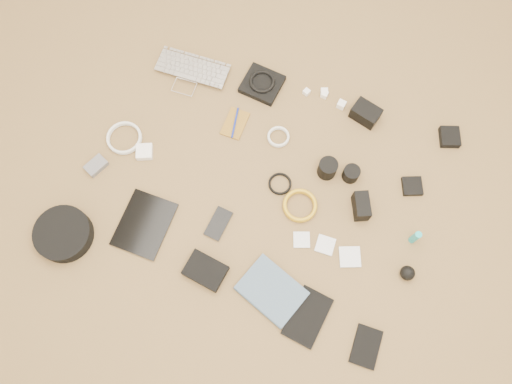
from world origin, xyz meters
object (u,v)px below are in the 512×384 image
(tablet, at_px, (144,224))
(phone, at_px, (218,224))
(paperback, at_px, (257,309))
(headphone_case, at_px, (64,234))
(laptop, at_px, (189,77))
(dslr_camera, at_px, (366,113))

(tablet, relative_size, phone, 1.90)
(tablet, relative_size, paperback, 1.06)
(headphone_case, distance_m, paperback, 0.80)
(paperback, bearing_deg, phone, 64.98)
(headphone_case, bearing_deg, laptop, 77.19)
(headphone_case, xyz_separation_m, paperback, (0.80, -0.01, -0.02))
(headphone_case, height_order, paperback, headphone_case)
(tablet, bearing_deg, paperback, -15.88)
(tablet, bearing_deg, phone, 21.13)
(dslr_camera, height_order, tablet, dslr_camera)
(phone, xyz_separation_m, headphone_case, (-0.55, -0.25, 0.03))
(dslr_camera, xyz_separation_m, paperback, (-0.16, -0.91, -0.02))
(dslr_camera, bearing_deg, headphone_case, -121.04)
(dslr_camera, distance_m, headphone_case, 1.32)
(dslr_camera, relative_size, phone, 0.89)
(phone, xyz_separation_m, paperback, (0.26, -0.26, 0.01))
(laptop, xyz_separation_m, phone, (0.36, -0.57, -0.01))
(dslr_camera, height_order, headphone_case, dslr_camera)
(phone, bearing_deg, dslr_camera, 63.60)
(phone, relative_size, paperback, 0.56)
(tablet, distance_m, paperback, 0.55)
(laptop, distance_m, paperback, 1.04)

